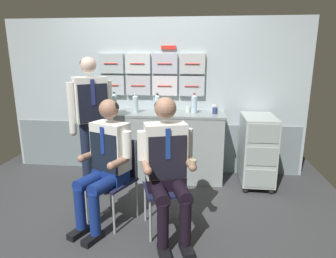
{
  "coord_description": "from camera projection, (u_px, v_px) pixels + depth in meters",
  "views": [
    {
      "loc": [
        0.66,
        -2.77,
        1.68
      ],
      "look_at": [
        0.32,
        0.26,
        0.9
      ],
      "focal_mm": 31.79,
      "sensor_mm": 36.0,
      "label": 1
    }
  ],
  "objects": [
    {
      "name": "ground",
      "position": [
        135.0,
        218.0,
        3.15
      ],
      "size": [
        4.8,
        4.8,
        0.04
      ],
      "primitive_type": "cube",
      "color": "#37393B"
    },
    {
      "name": "galley_bulkhead",
      "position": [
        154.0,
        99.0,
        4.21
      ],
      "size": [
        4.2,
        0.14,
        2.15
      ],
      "color": "#ADBCC4",
      "rests_on": "ground"
    },
    {
      "name": "galley_counter",
      "position": [
        161.0,
        145.0,
        4.07
      ],
      "size": [
        1.7,
        0.53,
        0.92
      ],
      "color": "#929C9C",
      "rests_on": "ground"
    },
    {
      "name": "service_trolley",
      "position": [
        257.0,
        149.0,
        3.83
      ],
      "size": [
        0.4,
        0.65,
        0.92
      ],
      "color": "black",
      "rests_on": "ground"
    },
    {
      "name": "folding_chair_left",
      "position": [
        117.0,
        170.0,
        3.05
      ],
      "size": [
        0.53,
        0.53,
        0.84
      ],
      "color": "#A8AAAF",
      "rests_on": "ground"
    },
    {
      "name": "crew_member_left",
      "position": [
        105.0,
        159.0,
        2.87
      ],
      "size": [
        0.57,
        0.68,
        1.26
      ],
      "color": "black",
      "rests_on": "ground"
    },
    {
      "name": "folding_chair_right",
      "position": [
        164.0,
        176.0,
        2.9
      ],
      "size": [
        0.5,
        0.5,
        0.84
      ],
      "color": "#A8AAAF",
      "rests_on": "ground"
    },
    {
      "name": "crew_member_right",
      "position": [
        167.0,
        162.0,
        2.71
      ],
      "size": [
        0.55,
        0.71,
        1.3
      ],
      "color": "black",
      "rests_on": "ground"
    },
    {
      "name": "crew_member_standing",
      "position": [
        92.0,
        116.0,
        3.49
      ],
      "size": [
        0.44,
        0.4,
        1.65
      ],
      "color": "black",
      "rests_on": "ground"
    },
    {
      "name": "sparkling_bottle_green",
      "position": [
        135.0,
        104.0,
        3.92
      ],
      "size": [
        0.08,
        0.08,
        0.25
      ],
      "color": "silver",
      "rests_on": "galley_counter"
    },
    {
      "name": "water_bottle_blue_cap",
      "position": [
        157.0,
        102.0,
        4.12
      ],
      "size": [
        0.07,
        0.07,
        0.23
      ],
      "color": "silver",
      "rests_on": "galley_counter"
    },
    {
      "name": "water_bottle_clear",
      "position": [
        194.0,
        104.0,
        3.87
      ],
      "size": [
        0.07,
        0.07,
        0.26
      ],
      "color": "silver",
      "rests_on": "galley_counter"
    },
    {
      "name": "water_bottle_short",
      "position": [
        115.0,
        103.0,
        3.91
      ],
      "size": [
        0.06,
        0.06,
        0.27
      ],
      "color": "#ABD6DA",
      "rests_on": "galley_counter"
    },
    {
      "name": "paper_cup_blue",
      "position": [
        188.0,
        109.0,
        3.97
      ],
      "size": [
        0.06,
        0.06,
        0.08
      ],
      "color": "silver",
      "rests_on": "galley_counter"
    },
    {
      "name": "paper_cup_tan",
      "position": [
        215.0,
        111.0,
        3.85
      ],
      "size": [
        0.07,
        0.07,
        0.08
      ],
      "color": "navy",
      "rests_on": "galley_counter"
    },
    {
      "name": "espresso_cup_small",
      "position": [
        215.0,
        108.0,
        4.02
      ],
      "size": [
        0.07,
        0.07,
        0.09
      ],
      "color": "silver",
      "rests_on": "galley_counter"
    }
  ]
}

